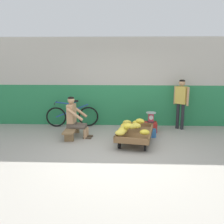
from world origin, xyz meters
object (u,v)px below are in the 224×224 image
banana_cart (135,134)px  plastic_crate (151,127)px  shopping_bag (153,133)px  bicycle_near_left (72,116)px  weighing_scale (151,117)px  low_bench (72,130)px  vendor_seated (75,117)px  customer_adult (181,99)px

banana_cart → plastic_crate: banana_cart is taller
shopping_bag → bicycle_near_left: bearing=157.8°
weighing_scale → shopping_bag: (0.00, -0.52, -0.33)m
low_bench → weighing_scale: weighing_scale is taller
low_bench → vendor_seated: bearing=-8.0°
plastic_crate → weighing_scale: (0.00, -0.00, 0.30)m
banana_cart → vendor_seated: 1.73m
vendor_seated → plastic_crate: 2.27m
low_bench → banana_cart: bearing=-13.9°
customer_adult → shopping_bag: size_ratio=6.38×
weighing_scale → plastic_crate: bearing=90.0°
banana_cart → customer_adult: (1.45, 1.33, 0.71)m
banana_cart → low_bench: (-1.73, 0.43, -0.04)m
low_bench → shopping_bag: size_ratio=4.62×
banana_cart → low_bench: bearing=166.1°
vendor_seated → weighing_scale: 2.24m
weighing_scale → shopping_bag: bearing=-89.5°
vendor_seated → weighing_scale: size_ratio=3.80×
low_bench → shopping_bag: 2.25m
vendor_seated → shopping_bag: 2.21m
vendor_seated → shopping_bag: size_ratio=4.75×
bicycle_near_left → low_bench: bearing=-79.5°
low_bench → customer_adult: 3.39m
banana_cart → vendor_seated: size_ratio=1.38×
vendor_seated → bicycle_near_left: (-0.28, 1.04, -0.21)m
weighing_scale → vendor_seated: bearing=-165.4°
plastic_crate → shopping_bag: plastic_crate is taller
banana_cart → vendor_seated: (-1.65, 0.42, 0.33)m
customer_adult → vendor_seated: bearing=-163.6°
plastic_crate → vendor_seated: bearing=-165.3°
plastic_crate → low_bench: bearing=-166.2°
customer_adult → shopping_bag: (-0.93, -0.86, -0.83)m
vendor_seated → weighing_scale: vendor_seated is taller
customer_adult → plastic_crate: bearing=-159.7°
banana_cart → low_bench: banana_cart is taller
customer_adult → weighing_scale: bearing=-159.7°
banana_cart → bicycle_near_left: 2.42m
weighing_scale → bicycle_near_left: 2.49m
banana_cart → plastic_crate: 1.11m
low_bench → customer_adult: customer_adult is taller
bicycle_near_left → shopping_bag: size_ratio=6.91×
banana_cart → weighing_scale: size_ratio=5.23×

